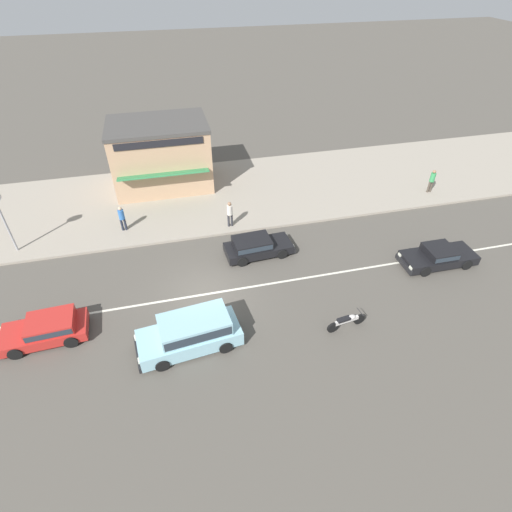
% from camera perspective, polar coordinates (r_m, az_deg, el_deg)
% --- Properties ---
extents(ground_plane, '(160.00, 160.00, 0.00)m').
position_cam_1_polar(ground_plane, '(20.57, -7.33, -5.47)').
color(ground_plane, '#544F47').
extents(lane_centre_stripe, '(50.40, 0.14, 0.01)m').
position_cam_1_polar(lane_centre_stripe, '(20.57, -7.33, -5.46)').
color(lane_centre_stripe, silver).
rests_on(lane_centre_stripe, ground).
extents(kerb_strip, '(68.00, 10.00, 0.15)m').
position_cam_1_polar(kerb_strip, '(28.57, -10.08, 8.19)').
color(kerb_strip, '#9E9384').
rests_on(kerb_strip, ground).
extents(hatchback_black_0, '(3.98, 1.93, 1.10)m').
position_cam_1_polar(hatchback_black_0, '(22.58, 0.01, 1.45)').
color(hatchback_black_0, black).
rests_on(hatchback_black_0, ground).
extents(minivan_pale_blue_2, '(4.70, 2.33, 1.56)m').
position_cam_1_polar(minivan_pale_blue_2, '(17.81, -9.20, -10.60)').
color(minivan_pale_blue_2, '#93C6D6').
rests_on(minivan_pale_blue_2, ground).
extents(hatchback_red_4, '(3.83, 1.98, 1.10)m').
position_cam_1_polar(hatchback_red_4, '(20.31, -27.74, -9.16)').
color(hatchback_red_4, red).
rests_on(hatchback_red_4, ground).
extents(sedan_black_5, '(4.17, 1.83, 1.06)m').
position_cam_1_polar(sedan_black_5, '(24.15, 24.59, 0.03)').
color(sedan_black_5, black).
rests_on(sedan_black_5, ground).
extents(motorcycle_1, '(1.96, 0.56, 0.80)m').
position_cam_1_polar(motorcycle_1, '(19.02, 12.85, -9.05)').
color(motorcycle_1, black).
rests_on(motorcycle_1, ground).
extents(pedestrian_near_clock, '(0.34, 0.34, 1.70)m').
position_cam_1_polar(pedestrian_near_clock, '(24.54, -3.76, 6.25)').
color(pedestrian_near_clock, '#333338').
rests_on(pedestrian_near_clock, kerb_strip).
extents(pedestrian_mid_kerb, '(0.34, 0.34, 1.63)m').
position_cam_1_polar(pedestrian_mid_kerb, '(25.48, -18.63, 5.33)').
color(pedestrian_mid_kerb, '#232838').
rests_on(pedestrian_mid_kerb, kerb_strip).
extents(pedestrian_by_shop, '(0.34, 0.34, 1.67)m').
position_cam_1_polar(pedestrian_by_shop, '(30.82, 23.86, 9.98)').
color(pedestrian_by_shop, '#4C4238').
rests_on(pedestrian_by_shop, kerb_strip).
extents(shopfront_corner_warung, '(6.69, 5.54, 4.54)m').
position_cam_1_polar(shopfront_corner_warung, '(29.58, -13.41, 13.94)').
color(shopfront_corner_warung, tan).
rests_on(shopfront_corner_warung, kerb_strip).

